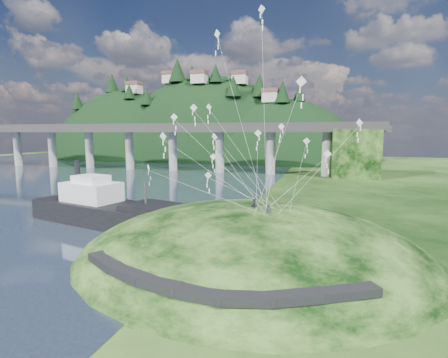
# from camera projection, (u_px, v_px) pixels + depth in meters

# --- Properties ---
(ground) EXTENTS (320.00, 320.00, 0.00)m
(ground) POSITION_uv_depth(u_px,v_px,m) (169.00, 254.00, 35.11)
(ground) COLOR black
(ground) RESTS_ON ground
(grass_hill) EXTENTS (36.00, 32.00, 13.00)m
(grass_hill) POSITION_uv_depth(u_px,v_px,m) (251.00, 270.00, 34.93)
(grass_hill) COLOR black
(grass_hill) RESTS_ON ground
(footpath) EXTENTS (22.29, 5.84, 0.83)m
(footpath) POSITION_uv_depth(u_px,v_px,m) (206.00, 283.00, 23.46)
(footpath) COLOR black
(footpath) RESTS_ON ground
(bridge) EXTENTS (160.00, 11.00, 15.00)m
(bridge) POSITION_uv_depth(u_px,v_px,m) (189.00, 140.00, 107.87)
(bridge) COLOR #2D2B2B
(bridge) RESTS_ON ground
(far_ridge) EXTENTS (153.00, 70.00, 94.50)m
(far_ridge) POSITION_uv_depth(u_px,v_px,m) (198.00, 174.00, 164.49)
(far_ridge) COLOR black
(far_ridge) RESTS_ON ground
(work_barge) EXTENTS (24.59, 11.60, 8.31)m
(work_barge) POSITION_uv_depth(u_px,v_px,m) (107.00, 208.00, 46.47)
(work_barge) COLOR black
(work_barge) RESTS_ON ground
(wooden_dock) EXTENTS (14.51, 5.67, 1.03)m
(wooden_dock) POSITION_uv_depth(u_px,v_px,m) (160.00, 227.00, 43.34)
(wooden_dock) COLOR #342515
(wooden_dock) RESTS_ON ground
(kite_flyers) EXTENTS (2.45, 2.25, 1.78)m
(kite_flyers) POSITION_uv_depth(u_px,v_px,m) (258.00, 200.00, 32.94)
(kite_flyers) COLOR #252832
(kite_flyers) RESTS_ON ground
(kite_swarm) EXTENTS (19.59, 15.97, 19.77)m
(kite_swarm) POSITION_uv_depth(u_px,v_px,m) (236.00, 123.00, 36.27)
(kite_swarm) COLOR white
(kite_swarm) RESTS_ON ground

